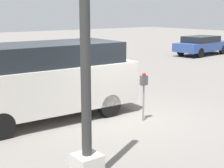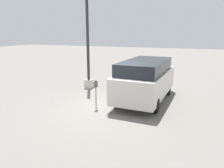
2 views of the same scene
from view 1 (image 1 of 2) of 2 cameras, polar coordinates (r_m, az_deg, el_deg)
name	(u,v)px [view 1 (image 1 of 2)]	position (r m, az deg, el deg)	size (l,w,h in m)	color
ground_plane	(123,117)	(9.78, 1.80, -5.50)	(80.00, 80.00, 0.00)	slate
parking_meter_near	(144,86)	(9.25, 5.30, -0.26)	(0.21, 0.12, 1.33)	gray
lamp_post	(86,69)	(5.56, -4.41, 2.44)	(0.44, 0.44, 5.92)	beige
parked_van	(46,78)	(9.60, -10.98, 0.94)	(5.06, 2.27, 2.09)	beige
car_distant	(202,45)	(24.20, 14.73, 6.36)	(4.51, 2.00, 1.29)	#2D478C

